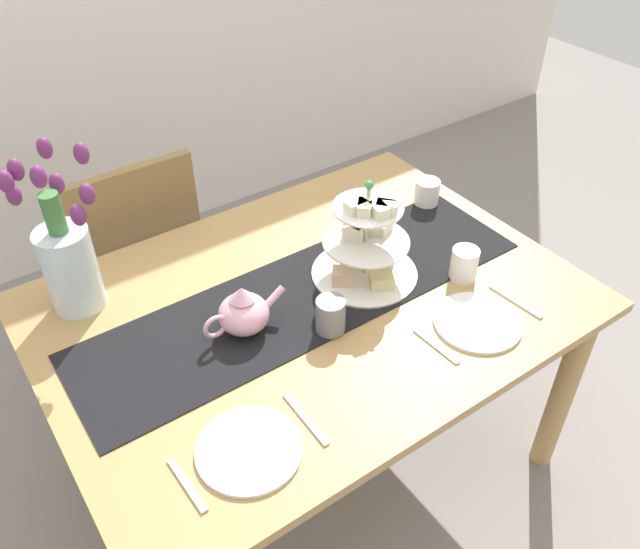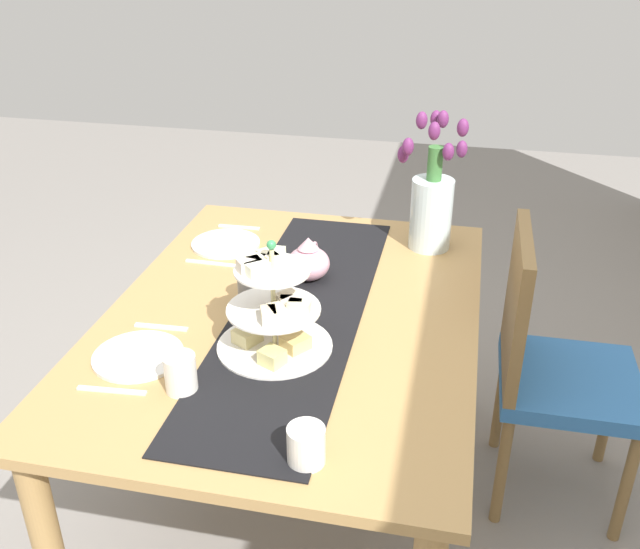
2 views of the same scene
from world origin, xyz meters
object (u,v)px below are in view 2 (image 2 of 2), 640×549
chair_left (548,361)px  dinner_plate_left (226,244)px  tiered_cake_stand (274,314)px  knife_left (211,263)px  fork_left (239,227)px  teapot (309,262)px  fork_right (161,327)px  dining_table (293,342)px  mug_grey (251,287)px  cream_jug (306,445)px  mug_white_text (180,373)px  dinner_plate_right (138,356)px  tulip_vase (432,203)px  knife_right (112,391)px

chair_left → dinner_plate_left: 1.10m
tiered_cake_stand → knife_left: 0.55m
chair_left → fork_left: (-0.29, -1.07, 0.22)m
teapot → fork_right: teapot is taller
dining_table → mug_grey: bearing=-100.5°
dining_table → cream_jug: (0.58, 0.18, 0.14)m
tiered_cake_stand → mug_grey: tiered_cake_stand is taller
cream_jug → mug_grey: mug_grey is taller
mug_white_text → teapot: bearing=164.6°
cream_jug → knife_left: (-0.82, -0.50, -0.04)m
dining_table → dinner_plate_left: bearing=-139.4°
chair_left → mug_white_text: chair_left is taller
cream_jug → dinner_plate_right: bearing=-118.9°
teapot → mug_white_text: (0.61, -0.17, -0.01)m
cream_jug → mug_white_text: size_ratio=0.89×
tiered_cake_stand → dinner_plate_right: (0.11, -0.33, -0.10)m
dining_table → dinner_plate_right: 0.46m
tulip_vase → mug_grey: 0.69m
chair_left → teapot: chair_left is taller
dining_table → tiered_cake_stand: bearing=0.2°
fork_left → knife_right: (0.98, 0.00, 0.00)m
fork_left → chair_left: bearing=75.1°
knife_right → knife_left: bearing=180.0°
dining_table → dinner_plate_left: dinner_plate_left is taller
knife_left → fork_right: 0.40m
tiered_cake_stand → mug_grey: bearing=-149.0°
cream_jug → knife_right: size_ratio=0.50×
fork_left → mug_grey: bearing=21.7°
dinner_plate_right → knife_right: 0.15m
dining_table → fork_left: size_ratio=9.45×
mug_white_text → knife_left: bearing=-166.0°
dinner_plate_left → knife_right: (0.83, 0.00, -0.00)m
knife_right → mug_white_text: mug_white_text is taller
tiered_cake_stand → fork_left: 0.79m
tiered_cake_stand → knife_right: 0.43m
teapot → cream_jug: teapot is taller
dining_table → dinner_plate_left: 0.51m
cream_jug → knife_left: bearing=-148.4°
tulip_vase → cream_jug: size_ratio=5.32×
fork_left → knife_right: bearing=0.0°
knife_left → mug_grey: (0.21, 0.20, 0.05)m
dinner_plate_left → mug_grey: (0.36, 0.20, 0.05)m
teapot → dinner_plate_left: bearing=-118.6°
teapot → fork_left: size_ratio=1.59×
dinner_plate_left → mug_grey: bearing=29.2°
chair_left → knife_left: bearing=-89.8°
knife_right → mug_white_text: 0.17m
chair_left → dinner_plate_left: bearing=-97.5°
chair_left → knife_right: (0.69, -1.07, 0.22)m
chair_left → knife_right: size_ratio=5.35×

